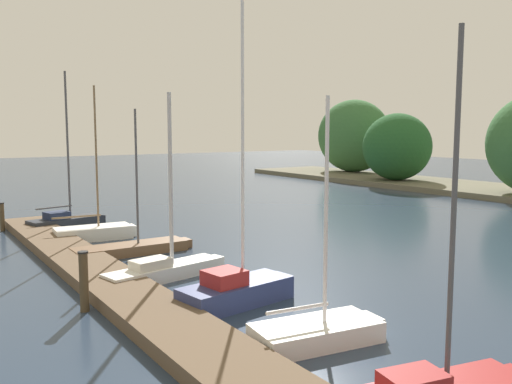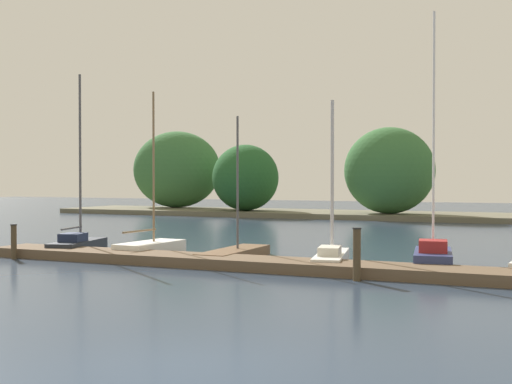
{
  "view_description": "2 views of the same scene",
  "coord_description": "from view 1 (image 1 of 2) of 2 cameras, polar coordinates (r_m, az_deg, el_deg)",
  "views": [
    {
      "loc": [
        13.77,
        6.09,
        4.59
      ],
      "look_at": [
        1.68,
        14.08,
        2.91
      ],
      "focal_mm": 38.34,
      "sensor_mm": 36.0,
      "label": 1
    },
    {
      "loc": [
        5.08,
        -8.62,
        2.93
      ],
      "look_at": [
        -4.64,
        13.69,
        2.48
      ],
      "focal_mm": 45.78,
      "sensor_mm": 36.0,
      "label": 2
    }
  ],
  "objects": [
    {
      "name": "sailboat_4",
      "position": [
        14.59,
        -1.81,
        -9.96
      ],
      "size": [
        1.61,
        3.45,
        8.51
      ],
      "rotation": [
        0.0,
        0.0,
        1.71
      ],
      "color": "navy",
      "rests_on": "ground"
    },
    {
      "name": "dock_pier",
      "position": [
        15.29,
        -13.32,
        -10.37
      ],
      "size": [
        28.21,
        1.8,
        0.35
      ],
      "color": "brown",
      "rests_on": "ground"
    },
    {
      "name": "mooring_piling_1",
      "position": [
        14.57,
        -17.52,
        -8.88
      ],
      "size": [
        0.26,
        0.26,
        1.55
      ],
      "color": "#4C3D28",
      "rests_on": "ground"
    },
    {
      "name": "mooring_piling_0",
      "position": [
        27.15,
        -24.97,
        -2.36
      ],
      "size": [
        0.24,
        0.24,
        1.29
      ],
      "color": "#4C3D28",
      "rests_on": "ground"
    },
    {
      "name": "sailboat_1",
      "position": [
        23.87,
        -16.29,
        -3.96
      ],
      "size": [
        1.51,
        3.39,
        6.36
      ],
      "rotation": [
        0.0,
        0.0,
        1.49
      ],
      "color": "white",
      "rests_on": "ground"
    },
    {
      "name": "sailboat_0",
      "position": [
        26.86,
        -19.08,
        -2.75
      ],
      "size": [
        1.83,
        3.66,
        7.2
      ],
      "rotation": [
        0.0,
        0.0,
        1.8
      ],
      "color": "#232833",
      "rests_on": "ground"
    },
    {
      "name": "sailboat_2",
      "position": [
        20.84,
        -12.47,
        -5.64
      ],
      "size": [
        1.18,
        4.47,
        5.32
      ],
      "rotation": [
        0.0,
        0.0,
        1.57
      ],
      "color": "brown",
      "rests_on": "ground"
    },
    {
      "name": "sailboat_5",
      "position": [
        12.24,
        6.83,
        -14.08
      ],
      "size": [
        1.63,
        3.07,
        5.28
      ],
      "rotation": [
        0.0,
        0.0,
        1.44
      ],
      "color": "white",
      "rests_on": "ground"
    },
    {
      "name": "sailboat_3",
      "position": [
        17.2,
        -9.24,
        -7.73
      ],
      "size": [
        1.64,
        4.22,
        5.68
      ],
      "rotation": [
        0.0,
        0.0,
        1.76
      ],
      "color": "white",
      "rests_on": "ground"
    }
  ]
}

